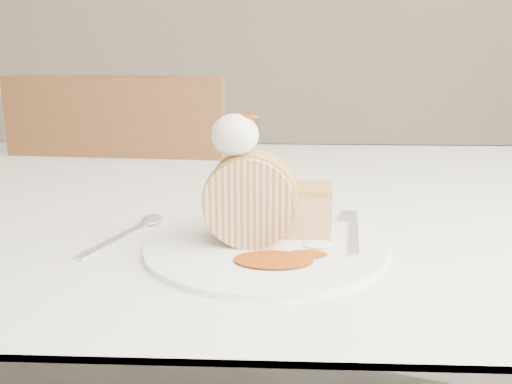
{
  "coord_description": "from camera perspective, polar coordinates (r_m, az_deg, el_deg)",
  "views": [
    {
      "loc": [
        -0.01,
        -0.59,
        0.96
      ],
      "look_at": [
        -0.03,
        -0.01,
        0.81
      ],
      "focal_mm": 40.0,
      "sensor_mm": 36.0,
      "label": 1
    }
  ],
  "objects": [
    {
      "name": "roulade_slice",
      "position": [
        0.6,
        -0.57,
        -0.74
      ],
      "size": [
        0.1,
        0.05,
        0.09
      ],
      "primitive_type": "cylinder",
      "rotation": [
        1.57,
        0.0,
        -0.04
      ],
      "color": "beige",
      "rests_on": "plate"
    },
    {
      "name": "cake_chunk",
      "position": [
        0.63,
        4.97,
        -2.06
      ],
      "size": [
        0.06,
        0.05,
        0.05
      ],
      "primitive_type": "cube",
      "rotation": [
        0.0,
        0.0,
        -0.04
      ],
      "color": "tan",
      "rests_on": "plate"
    },
    {
      "name": "table",
      "position": [
        0.84,
        3.0,
        -6.33
      ],
      "size": [
        1.4,
        0.9,
        0.75
      ],
      "color": "silver",
      "rests_on": "ground"
    },
    {
      "name": "caramel_drizzle",
      "position": [
        0.58,
        -0.85,
        8.13
      ],
      "size": [
        0.02,
        0.02,
        0.01
      ],
      "primitive_type": "ellipsoid",
      "color": "#903606",
      "rests_on": "whipped_cream"
    },
    {
      "name": "plate",
      "position": [
        0.6,
        0.91,
        -5.56
      ],
      "size": [
        0.26,
        0.26,
        0.01
      ],
      "primitive_type": "cylinder",
      "rotation": [
        0.0,
        0.0,
        -0.04
      ],
      "color": "white",
      "rests_on": "table"
    },
    {
      "name": "whipped_cream",
      "position": [
        0.58,
        -2.13,
        5.72
      ],
      "size": [
        0.05,
        0.05,
        0.04
      ],
      "primitive_type": "ellipsoid",
      "color": "white",
      "rests_on": "roulade_slice"
    },
    {
      "name": "spoon",
      "position": [
        0.65,
        -14.03,
        -4.74
      ],
      "size": [
        0.07,
        0.15,
        0.0
      ],
      "primitive_type": "cube",
      "rotation": [
        0.0,
        0.0,
        -0.33
      ],
      "color": "silver",
      "rests_on": "table"
    },
    {
      "name": "chair_far",
      "position": [
        1.31,
        -11.53,
        -5.72
      ],
      "size": [
        0.46,
        0.46,
        0.9
      ],
      "rotation": [
        0.0,
        0.0,
        3.07
      ],
      "color": "brown",
      "rests_on": "ground"
    },
    {
      "name": "fork",
      "position": [
        0.63,
        9.78,
        -4.55
      ],
      "size": [
        0.04,
        0.15,
        0.0
      ],
      "primitive_type": "cube",
      "rotation": [
        0.0,
        0.0,
        -0.12
      ],
      "color": "silver",
      "rests_on": "plate"
    },
    {
      "name": "caramel_pool",
      "position": [
        0.56,
        1.76,
        -6.75
      ],
      "size": [
        0.08,
        0.05,
        0.0
      ],
      "primitive_type": null,
      "rotation": [
        0.0,
        0.0,
        -0.04
      ],
      "color": "#903606",
      "rests_on": "plate"
    }
  ]
}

